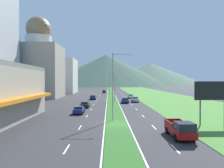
# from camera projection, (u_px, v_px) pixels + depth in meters

# --- Properties ---
(ground_plane) EXTENTS (600.00, 600.00, 0.00)m
(ground_plane) POSITION_uv_depth(u_px,v_px,m) (117.00, 124.00, 30.40)
(ground_plane) COLOR #2D2D30
(grass_median) EXTENTS (3.20, 240.00, 0.06)m
(grass_median) POSITION_uv_depth(u_px,v_px,m) (111.00, 95.00, 90.38)
(grass_median) COLOR #2D6023
(grass_median) RESTS_ON ground_plane
(grass_verge_right) EXTENTS (24.00, 240.00, 0.06)m
(grass_verge_right) POSITION_uv_depth(u_px,v_px,m) (158.00, 95.00, 90.71)
(grass_verge_right) COLOR #477F33
(grass_verge_right) RESTS_ON ground_plane
(lane_dash_left_1) EXTENTS (0.16, 2.80, 0.01)m
(lane_dash_left_1) POSITION_uv_depth(u_px,v_px,m) (67.00, 149.00, 19.32)
(lane_dash_left_1) COLOR silver
(lane_dash_left_1) RESTS_ON ground_plane
(lane_dash_left_2) EXTENTS (0.16, 2.80, 0.01)m
(lane_dash_left_2) POSITION_uv_depth(u_px,v_px,m) (80.00, 127.00, 28.32)
(lane_dash_left_2) COLOR silver
(lane_dash_left_2) RESTS_ON ground_plane
(lane_dash_left_3) EXTENTS (0.16, 2.80, 0.01)m
(lane_dash_left_3) POSITION_uv_depth(u_px,v_px,m) (87.00, 116.00, 37.32)
(lane_dash_left_3) COLOR silver
(lane_dash_left_3) RESTS_ON ground_plane
(lane_dash_left_4) EXTENTS (0.16, 2.80, 0.01)m
(lane_dash_left_4) POSITION_uv_depth(u_px,v_px,m) (91.00, 109.00, 46.32)
(lane_dash_left_4) COLOR silver
(lane_dash_left_4) RESTS_ON ground_plane
(lane_dash_left_5) EXTENTS (0.16, 2.80, 0.01)m
(lane_dash_left_5) POSITION_uv_depth(u_px,v_px,m) (94.00, 105.00, 55.32)
(lane_dash_left_5) COLOR silver
(lane_dash_left_5) RESTS_ON ground_plane
(lane_dash_left_6) EXTENTS (0.16, 2.80, 0.01)m
(lane_dash_left_6) POSITION_uv_depth(u_px,v_px,m) (96.00, 101.00, 64.32)
(lane_dash_left_6) COLOR silver
(lane_dash_left_6) RESTS_ON ground_plane
(lane_dash_left_7) EXTENTS (0.16, 2.80, 0.01)m
(lane_dash_left_7) POSITION_uv_depth(u_px,v_px,m) (98.00, 99.00, 73.32)
(lane_dash_left_7) COLOR silver
(lane_dash_left_7) RESTS_ON ground_plane
(lane_dash_left_8) EXTENTS (0.16, 2.80, 0.01)m
(lane_dash_left_8) POSITION_uv_depth(u_px,v_px,m) (99.00, 97.00, 82.32)
(lane_dash_left_8) COLOR silver
(lane_dash_left_8) RESTS_ON ground_plane
(lane_dash_left_9) EXTENTS (0.16, 2.80, 0.01)m
(lane_dash_left_9) POSITION_uv_depth(u_px,v_px,m) (100.00, 95.00, 91.32)
(lane_dash_left_9) COLOR silver
(lane_dash_left_9) RESTS_ON ground_plane
(lane_dash_left_10) EXTENTS (0.16, 2.80, 0.01)m
(lane_dash_left_10) POSITION_uv_depth(u_px,v_px,m) (101.00, 94.00, 100.31)
(lane_dash_left_10) COLOR silver
(lane_dash_left_10) RESTS_ON ground_plane
(lane_dash_left_11) EXTENTS (0.16, 2.80, 0.01)m
(lane_dash_left_11) POSITION_uv_depth(u_px,v_px,m) (101.00, 93.00, 109.31)
(lane_dash_left_11) COLOR silver
(lane_dash_left_11) RESTS_ON ground_plane
(lane_dash_left_12) EXTENTS (0.16, 2.80, 0.01)m
(lane_dash_left_12) POSITION_uv_depth(u_px,v_px,m) (102.00, 92.00, 118.31)
(lane_dash_left_12) COLOR silver
(lane_dash_left_12) RESTS_ON ground_plane
(lane_dash_right_1) EXTENTS (0.16, 2.80, 0.01)m
(lane_dash_right_1) POSITION_uv_depth(u_px,v_px,m) (175.00, 148.00, 19.48)
(lane_dash_right_1) COLOR silver
(lane_dash_right_1) RESTS_ON ground_plane
(lane_dash_right_2) EXTENTS (0.16, 2.80, 0.01)m
(lane_dash_right_2) POSITION_uv_depth(u_px,v_px,m) (154.00, 127.00, 28.48)
(lane_dash_right_2) COLOR silver
(lane_dash_right_2) RESTS_ON ground_plane
(lane_dash_right_3) EXTENTS (0.16, 2.80, 0.01)m
(lane_dash_right_3) POSITION_uv_depth(u_px,v_px,m) (143.00, 116.00, 37.48)
(lane_dash_right_3) COLOR silver
(lane_dash_right_3) RESTS_ON ground_plane
(lane_dash_right_4) EXTENTS (0.16, 2.80, 0.01)m
(lane_dash_right_4) POSITION_uv_depth(u_px,v_px,m) (136.00, 109.00, 46.48)
(lane_dash_right_4) COLOR silver
(lane_dash_right_4) RESTS_ON ground_plane
(lane_dash_right_5) EXTENTS (0.16, 2.80, 0.01)m
(lane_dash_right_5) POSITION_uv_depth(u_px,v_px,m) (132.00, 105.00, 55.48)
(lane_dash_right_5) COLOR silver
(lane_dash_right_5) RESTS_ON ground_plane
(lane_dash_right_6) EXTENTS (0.16, 2.80, 0.01)m
(lane_dash_right_6) POSITION_uv_depth(u_px,v_px,m) (129.00, 101.00, 64.48)
(lane_dash_right_6) COLOR silver
(lane_dash_right_6) RESTS_ON ground_plane
(lane_dash_right_7) EXTENTS (0.16, 2.80, 0.01)m
(lane_dash_right_7) POSITION_uv_depth(u_px,v_px,m) (126.00, 99.00, 73.48)
(lane_dash_right_7) COLOR silver
(lane_dash_right_7) RESTS_ON ground_plane
(lane_dash_right_8) EXTENTS (0.16, 2.80, 0.01)m
(lane_dash_right_8) POSITION_uv_depth(u_px,v_px,m) (124.00, 97.00, 82.48)
(lane_dash_right_8) COLOR silver
(lane_dash_right_8) RESTS_ON ground_plane
(lane_dash_right_9) EXTENTS (0.16, 2.80, 0.01)m
(lane_dash_right_9) POSITION_uv_depth(u_px,v_px,m) (123.00, 95.00, 91.48)
(lane_dash_right_9) COLOR silver
(lane_dash_right_9) RESTS_ON ground_plane
(lane_dash_right_10) EXTENTS (0.16, 2.80, 0.01)m
(lane_dash_right_10) POSITION_uv_depth(u_px,v_px,m) (122.00, 94.00, 100.48)
(lane_dash_right_10) COLOR silver
(lane_dash_right_10) RESTS_ON ground_plane
(lane_dash_right_11) EXTENTS (0.16, 2.80, 0.01)m
(lane_dash_right_11) POSITION_uv_depth(u_px,v_px,m) (120.00, 93.00, 109.48)
(lane_dash_right_11) COLOR silver
(lane_dash_right_11) RESTS_ON ground_plane
(lane_dash_right_12) EXTENTS (0.16, 2.80, 0.01)m
(lane_dash_right_12) POSITION_uv_depth(u_px,v_px,m) (120.00, 92.00, 118.48)
(lane_dash_right_12) COLOR silver
(lane_dash_right_12) RESTS_ON ground_plane
(edge_line_median_left) EXTENTS (0.16, 240.00, 0.01)m
(edge_line_median_left) POSITION_uv_depth(u_px,v_px,m) (107.00, 96.00, 90.35)
(edge_line_median_left) COLOR silver
(edge_line_median_left) RESTS_ON ground_plane
(edge_line_median_right) EXTENTS (0.16, 240.00, 0.01)m
(edge_line_median_right) POSITION_uv_depth(u_px,v_px,m) (115.00, 96.00, 90.41)
(edge_line_median_right) COLOR silver
(edge_line_median_right) RESTS_ON ground_plane
(domed_building) EXTENTS (16.82, 16.82, 30.98)m
(domed_building) POSITION_uv_depth(u_px,v_px,m) (39.00, 65.00, 79.23)
(domed_building) COLOR #9E9384
(domed_building) RESTS_ON ground_plane
(midrise_colored) EXTENTS (16.59, 16.59, 18.00)m
(midrise_colored) POSITION_uv_depth(u_px,v_px,m) (60.00, 76.00, 109.90)
(midrise_colored) COLOR beige
(midrise_colored) RESTS_ON ground_plane
(hill_far_left) EXTENTS (177.67, 177.67, 23.82)m
(hill_far_left) POSITION_uv_depth(u_px,v_px,m) (50.00, 78.00, 328.61)
(hill_far_left) COLOR #3D5647
(hill_far_left) RESTS_ON ground_plane
(hill_far_center) EXTENTS (178.81, 178.81, 43.80)m
(hill_far_center) POSITION_uv_depth(u_px,v_px,m) (106.00, 70.00, 291.71)
(hill_far_center) COLOR #3D5647
(hill_far_center) RESTS_ON ground_plane
(hill_far_right) EXTENTS (172.27, 172.27, 35.11)m
(hill_far_right) POSITION_uv_depth(u_px,v_px,m) (149.00, 74.00, 324.45)
(hill_far_right) COLOR #516B56
(hill_far_right) RESTS_ON ground_plane
(street_lamp_near) EXTENTS (3.51, 0.38, 10.81)m
(street_lamp_near) POSITION_uv_depth(u_px,v_px,m) (115.00, 82.00, 33.01)
(street_lamp_near) COLOR #99999E
(street_lamp_near) RESTS_ON ground_plane
(street_lamp_mid) EXTENTS (2.94, 0.41, 8.22)m
(street_lamp_mid) POSITION_uv_depth(u_px,v_px,m) (113.00, 86.00, 63.15)
(street_lamp_mid) COLOR #99999E
(street_lamp_mid) RESTS_ON ground_plane
(street_lamp_far) EXTENTS (3.36, 0.28, 10.14)m
(street_lamp_far) POSITION_uv_depth(u_px,v_px,m) (110.00, 82.00, 93.25)
(street_lamp_far) COLOR #99999E
(street_lamp_far) RESTS_ON ground_plane
(billboard_roadside) EXTENTS (5.21, 0.28, 6.35)m
(billboard_roadside) POSITION_uv_depth(u_px,v_px,m) (213.00, 93.00, 29.34)
(billboard_roadside) COLOR #4C4C51
(billboard_roadside) RESTS_ON ground_plane
(car_0) EXTENTS (1.98, 4.38, 1.42)m
(car_0) POSITION_uv_depth(u_px,v_px,m) (85.00, 105.00, 49.39)
(car_0) COLOR black
(car_0) RESTS_ON ground_plane
(car_1) EXTENTS (1.88, 4.52, 1.49)m
(car_1) POSITION_uv_depth(u_px,v_px,m) (135.00, 99.00, 62.66)
(car_1) COLOR #B2B2B7
(car_1) RESTS_ON ground_plane
(car_2) EXTENTS (2.04, 4.05, 1.45)m
(car_2) POSITION_uv_depth(u_px,v_px,m) (125.00, 100.00, 59.74)
(car_2) COLOR navy
(car_2) RESTS_ON ground_plane
(car_3) EXTENTS (2.00, 4.21, 1.44)m
(car_3) POSITION_uv_depth(u_px,v_px,m) (93.00, 97.00, 71.00)
(car_3) COLOR navy
(car_3) RESTS_ON ground_plane
(car_4) EXTENTS (1.88, 4.38, 1.52)m
(car_4) POSITION_uv_depth(u_px,v_px,m) (104.00, 92.00, 108.98)
(car_4) COLOR black
(car_4) RESTS_ON ground_plane
(car_5) EXTENTS (1.92, 4.56, 1.46)m
(car_5) POSITION_uv_depth(u_px,v_px,m) (79.00, 110.00, 40.40)
(car_5) COLOR navy
(car_5) RESTS_ON ground_plane
(car_6) EXTENTS (1.90, 4.17, 1.40)m
(car_6) POSITION_uv_depth(u_px,v_px,m) (131.00, 96.00, 76.02)
(car_6) COLOR silver
(car_6) RESTS_ON ground_plane
(pickup_truck_0) EXTENTS (2.18, 5.40, 2.00)m
(pickup_truck_0) POSITION_uv_depth(u_px,v_px,m) (180.00, 129.00, 23.08)
(pickup_truck_0) COLOR maroon
(pickup_truck_0) RESTS_ON ground_plane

